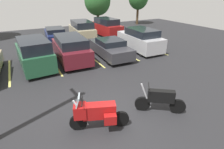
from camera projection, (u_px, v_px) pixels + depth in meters
name	position (u px, v px, depth m)	size (l,w,h in m)	color
ground	(107.00, 119.00, 7.28)	(44.00, 44.00, 0.10)	#262628
motorcycle_touring	(97.00, 113.00, 6.47)	(2.12, 1.17, 1.47)	black
motorcycle_second	(160.00, 100.00, 7.43)	(1.78, 1.33, 1.30)	black
parking_stripes	(33.00, 68.00, 12.11)	(20.19, 4.69, 0.01)	#EAE066
car_green	(34.00, 54.00, 11.64)	(2.07, 4.45, 2.03)	#235638
car_maroon	(71.00, 49.00, 12.97)	(2.17, 4.91, 1.83)	maroon
car_charcoal	(110.00, 48.00, 13.92)	(2.07, 4.76, 1.42)	#38383D
car_silver	(140.00, 40.00, 15.41)	(2.07, 4.74, 1.89)	#B7B7BC
car_far_navy	(55.00, 34.00, 18.44)	(2.18, 4.77, 1.36)	navy
car_far_champagne	(82.00, 29.00, 19.44)	(2.26, 4.89, 1.88)	#C1B289
car_far_red	(106.00, 27.00, 20.53)	(2.08, 4.88, 1.99)	maroon
tree_far_right	(97.00, 1.00, 24.56)	(3.58, 3.58, 5.46)	#4C3823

